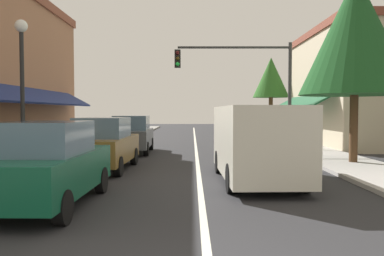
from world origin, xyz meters
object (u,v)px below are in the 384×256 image
at_px(parked_car_second_left, 104,144).
at_px(traffic_signal_mast_arm, 249,75).
at_px(tree_right_near, 356,35).
at_px(parked_car_nearest_left, 47,165).
at_px(street_lamp_left_near, 22,72).
at_px(parked_car_third_left, 132,134).
at_px(van_in_lane, 256,141).
at_px(tree_right_far, 271,78).

bearing_deg(parked_car_second_left, traffic_signal_mast_arm, 51.61).
bearing_deg(traffic_signal_mast_arm, tree_right_near, -61.85).
relative_size(traffic_signal_mast_arm, tree_right_near, 0.86).
xyz_separation_m(parked_car_nearest_left, parked_car_second_left, (0.03, 5.10, 0.00)).
bearing_deg(tree_right_near, parked_car_nearest_left, -144.70).
relative_size(parked_car_second_left, street_lamp_left_near, 0.90).
distance_m(parked_car_third_left, van_in_lane, 8.93).
bearing_deg(traffic_signal_mast_arm, van_in_lane, -96.69).
relative_size(van_in_lane, traffic_signal_mast_arm, 0.87).
height_order(parked_car_third_left, tree_right_far, tree_right_far).
xyz_separation_m(parked_car_second_left, van_in_lane, (4.78, -2.15, 0.27)).
bearing_deg(parked_car_second_left, van_in_lane, -22.59).
bearing_deg(van_in_lane, traffic_signal_mast_arm, 81.79).
relative_size(parked_car_second_left, traffic_signal_mast_arm, 0.69).
xyz_separation_m(van_in_lane, street_lamp_left_near, (-6.69, 0.33, 1.97)).
bearing_deg(van_in_lane, parked_car_second_left, 154.27).
bearing_deg(van_in_lane, tree_right_far, 75.98).
bearing_deg(tree_right_near, street_lamp_left_near, -164.24).
height_order(parked_car_second_left, tree_right_far, tree_right_far).
bearing_deg(tree_right_far, van_in_lane, -102.51).
height_order(parked_car_nearest_left, parked_car_third_left, same).
relative_size(parked_car_nearest_left, street_lamp_left_near, 0.90).
distance_m(tree_right_near, tree_right_far, 14.97).
distance_m(parked_car_nearest_left, traffic_signal_mast_arm, 13.74).
bearing_deg(traffic_signal_mast_arm, parked_car_second_left, -130.01).
bearing_deg(parked_car_third_left, tree_right_far, 49.48).
relative_size(parked_car_third_left, traffic_signal_mast_arm, 0.69).
distance_m(parked_car_second_left, tree_right_near, 9.80).
bearing_deg(tree_right_near, tree_right_far, 90.25).
height_order(parked_car_third_left, street_lamp_left_near, street_lamp_left_near).
bearing_deg(tree_right_near, parked_car_third_left, 154.30).
relative_size(parked_car_third_left, tree_right_near, 0.59).
distance_m(parked_car_third_left, traffic_signal_mast_arm, 6.60).
bearing_deg(parked_car_third_left, street_lamp_left_near, -107.13).
xyz_separation_m(street_lamp_left_near, tree_right_near, (10.83, 3.06, 1.64)).
bearing_deg(tree_right_far, parked_car_second_left, -118.64).
relative_size(parked_car_nearest_left, van_in_lane, 0.79).
bearing_deg(parked_car_nearest_left, van_in_lane, 32.44).
bearing_deg(street_lamp_left_near, parked_car_nearest_left, -60.19).
bearing_deg(traffic_signal_mast_arm, parked_car_third_left, -165.27).
xyz_separation_m(parked_car_third_left, street_lamp_left_near, (-2.04, -7.28, 2.24)).
height_order(parked_car_second_left, van_in_lane, van_in_lane).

